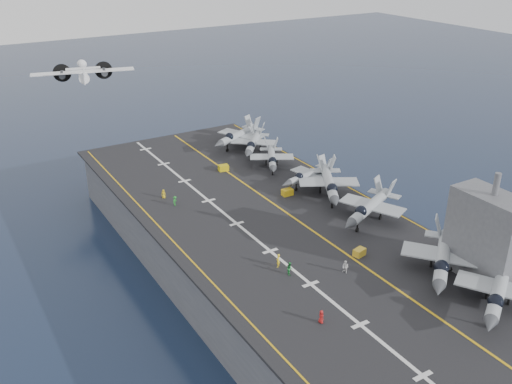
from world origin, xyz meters
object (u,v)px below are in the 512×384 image
fighter_jet_0 (499,290)px  transport_plane (84,77)px  island_superstructure (488,226)px  tow_cart_a (359,252)px

fighter_jet_0 → transport_plane: 99.39m
island_superstructure → transport_plane: 94.34m
transport_plane → island_superstructure: bearing=-73.3°
tow_cart_a → fighter_jet_0: bearing=-71.4°
island_superstructure → tow_cart_a: (-10.66, 12.35, -6.96)m
fighter_jet_0 → tow_cart_a: fighter_jet_0 is taller
fighter_jet_0 → transport_plane: size_ratio=0.73×
fighter_jet_0 → transport_plane: (-22.60, 96.32, 9.44)m
island_superstructure → transport_plane: bearing=106.7°
island_superstructure → fighter_jet_0: (-4.46, -6.07, -4.79)m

